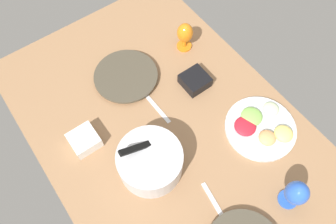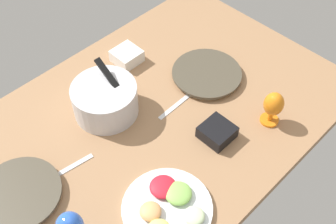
{
  "view_description": "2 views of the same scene",
  "coord_description": "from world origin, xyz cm",
  "px_view_note": "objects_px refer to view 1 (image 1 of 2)",
  "views": [
    {
      "loc": [
        -46.29,
        34.74,
        125.29
      ],
      "look_at": [
        5.91,
        -3.41,
        4.11
      ],
      "focal_mm": 34.09,
      "sensor_mm": 36.0,
      "label": 1
    },
    {
      "loc": [
        -68.9,
        -78.8,
        129.05
      ],
      "look_at": [
        5.54,
        -4.33,
        4.11
      ],
      "focal_mm": 45.09,
      "sensor_mm": 36.0,
      "label": 2
    }
  ],
  "objects_px": {
    "dinner_plate_right": "(126,77)",
    "hurricane_glass_blue": "(296,194)",
    "square_bowl_white": "(84,140)",
    "square_bowl_black": "(195,80)",
    "mixing_bowl": "(150,161)",
    "hurricane_glass_orange": "(185,34)",
    "fruit_platter": "(261,127)"
  },
  "relations": [
    {
      "from": "dinner_plate_right",
      "to": "fruit_platter",
      "type": "bearing_deg",
      "value": -149.93
    },
    {
      "from": "fruit_platter",
      "to": "square_bowl_white",
      "type": "relative_size",
      "value": 2.72
    },
    {
      "from": "hurricane_glass_blue",
      "to": "mixing_bowl",
      "type": "bearing_deg",
      "value": 39.95
    },
    {
      "from": "hurricane_glass_blue",
      "to": "square_bowl_black",
      "type": "relative_size",
      "value": 1.41
    },
    {
      "from": "hurricane_glass_blue",
      "to": "square_bowl_black",
      "type": "xyz_separation_m",
      "value": [
        0.63,
        -0.04,
        -0.07
      ]
    },
    {
      "from": "hurricane_glass_blue",
      "to": "square_bowl_white",
      "type": "xyz_separation_m",
      "value": [
        0.67,
        0.51,
        -0.07
      ]
    },
    {
      "from": "hurricane_glass_blue",
      "to": "square_bowl_black",
      "type": "height_order",
      "value": "hurricane_glass_blue"
    },
    {
      "from": "fruit_platter",
      "to": "hurricane_glass_blue",
      "type": "xyz_separation_m",
      "value": [
        -0.28,
        0.13,
        0.08
      ]
    },
    {
      "from": "hurricane_glass_blue",
      "to": "square_bowl_white",
      "type": "relative_size",
      "value": 1.45
    },
    {
      "from": "fruit_platter",
      "to": "square_bowl_black",
      "type": "xyz_separation_m",
      "value": [
        0.35,
        0.09,
        0.01
      ]
    },
    {
      "from": "square_bowl_white",
      "to": "square_bowl_black",
      "type": "bearing_deg",
      "value": -93.91
    },
    {
      "from": "dinner_plate_right",
      "to": "mixing_bowl",
      "type": "xyz_separation_m",
      "value": [
        -0.43,
        0.15,
        0.06
      ]
    },
    {
      "from": "hurricane_glass_orange",
      "to": "hurricane_glass_blue",
      "type": "bearing_deg",
      "value": 170.57
    },
    {
      "from": "fruit_platter",
      "to": "mixing_bowl",
      "type": "bearing_deg",
      "value": 74.13
    },
    {
      "from": "square_bowl_black",
      "to": "square_bowl_white",
      "type": "distance_m",
      "value": 0.56
    },
    {
      "from": "hurricane_glass_blue",
      "to": "fruit_platter",
      "type": "bearing_deg",
      "value": -24.39
    },
    {
      "from": "dinner_plate_right",
      "to": "hurricane_glass_blue",
      "type": "bearing_deg",
      "value": -166.87
    },
    {
      "from": "hurricane_glass_orange",
      "to": "square_bowl_white",
      "type": "relative_size",
      "value": 1.34
    },
    {
      "from": "square_bowl_black",
      "to": "square_bowl_white",
      "type": "bearing_deg",
      "value": 86.09
    },
    {
      "from": "hurricane_glass_blue",
      "to": "hurricane_glass_orange",
      "type": "height_order",
      "value": "hurricane_glass_blue"
    },
    {
      "from": "square_bowl_black",
      "to": "square_bowl_white",
      "type": "height_order",
      "value": "square_bowl_white"
    },
    {
      "from": "hurricane_glass_orange",
      "to": "dinner_plate_right",
      "type": "bearing_deg",
      "value": 88.43
    },
    {
      "from": "square_bowl_white",
      "to": "hurricane_glass_orange",
      "type": "bearing_deg",
      "value": -75.7
    },
    {
      "from": "mixing_bowl",
      "to": "square_bowl_white",
      "type": "distance_m",
      "value": 0.3
    },
    {
      "from": "dinner_plate_right",
      "to": "mixing_bowl",
      "type": "height_order",
      "value": "mixing_bowl"
    },
    {
      "from": "mixing_bowl",
      "to": "hurricane_glass_orange",
      "type": "distance_m",
      "value": 0.65
    },
    {
      "from": "square_bowl_black",
      "to": "hurricane_glass_blue",
      "type": "bearing_deg",
      "value": 176.08
    },
    {
      "from": "mixing_bowl",
      "to": "fruit_platter",
      "type": "distance_m",
      "value": 0.5
    },
    {
      "from": "hurricane_glass_blue",
      "to": "hurricane_glass_orange",
      "type": "distance_m",
      "value": 0.85
    },
    {
      "from": "mixing_bowl",
      "to": "square_bowl_white",
      "type": "bearing_deg",
      "value": 32.81
    },
    {
      "from": "mixing_bowl",
      "to": "hurricane_glass_orange",
      "type": "xyz_separation_m",
      "value": [
        0.42,
        -0.49,
        0.02
      ]
    },
    {
      "from": "dinner_plate_right",
      "to": "square_bowl_black",
      "type": "height_order",
      "value": "square_bowl_black"
    }
  ]
}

